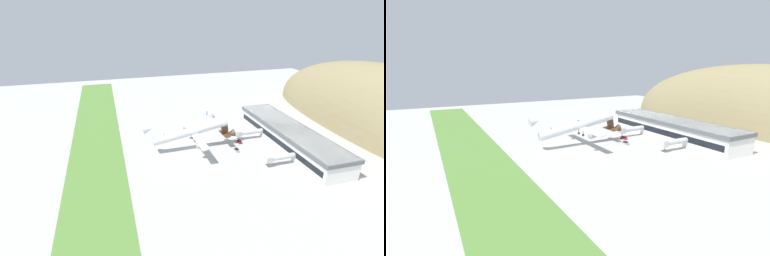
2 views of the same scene
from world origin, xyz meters
The scene contains 12 objects.
ground_plane centered at (0.00, 0.00, 0.00)m, with size 351.83×351.83×0.00m, color #B7B5AF.
grass_strip_foreground centered at (0.00, -47.92, 0.04)m, with size 316.65×26.06×0.08m, color #568438.
hill_backdrop centered at (11.28, 115.89, 0.00)m, with size 202.12×60.05×77.99m, color #8E7F56.
terminal_building centered at (9.29, 50.95, 5.75)m, with size 79.72×18.40×10.15m.
jetway_0 centered at (-4.51, 33.42, 3.99)m, with size 3.38×16.08×5.43m.
jetway_1 centered at (26.69, 33.86, 3.99)m, with size 3.38×15.25×5.43m.
cargo_airplane centered at (-0.68, 0.01, 9.66)m, with size 40.10×48.77×12.23m.
service_car_0 centered at (-0.93, 26.90, 0.65)m, with size 4.10×2.06×1.57m.
service_car_1 centered at (8.09, 21.29, 0.66)m, with size 3.74×1.94×1.59m.
fuel_truck centered at (-45.14, 25.44, 1.55)m, with size 7.03×2.35×3.30m.
traffic_cone_0 centered at (-26.92, 16.63, 0.28)m, with size 0.52×0.52×0.58m.
traffic_cone_1 centered at (-11.39, 18.94, 0.28)m, with size 0.52×0.52×0.58m.
Camera 2 is at (123.63, -65.75, 39.09)m, focal length 28.00 mm.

